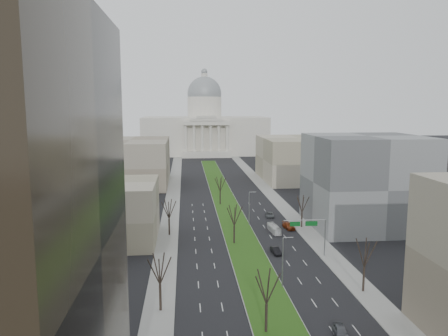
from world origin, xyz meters
TOP-DOWN VIEW (x-y plane):
  - ground at (0.00, 120.00)m, footprint 600.00×600.00m
  - median at (0.00, 118.99)m, footprint 8.00×222.03m
  - sidewalk_left at (-17.50, 95.00)m, footprint 5.00×330.00m
  - sidewalk_right at (17.50, 95.00)m, footprint 5.00×330.00m
  - capitol at (0.00, 269.59)m, footprint 80.00×46.00m
  - building_beige_left at (-33.00, 85.00)m, footprint 26.00×22.00m
  - building_grey_right at (34.00, 92.00)m, footprint 28.00×26.00m
  - building_far_left at (-35.00, 160.00)m, footprint 30.00×40.00m
  - building_far_right at (35.00, 165.00)m, footprint 30.00×40.00m
  - tree_left_mid at (-17.20, 48.00)m, footprint 5.40×5.40m
  - tree_left_far at (-17.20, 88.00)m, footprint 5.28×5.28m
  - tree_right_mid at (17.20, 52.00)m, footprint 5.52×5.52m
  - tree_right_far at (17.20, 92.00)m, footprint 5.04×5.04m
  - tree_median_a at (-2.00, 40.00)m, footprint 5.40×5.40m
  - tree_median_b at (-2.00, 80.00)m, footprint 5.40×5.40m
  - tree_median_c at (-2.00, 120.00)m, footprint 5.40×5.40m
  - streetlamp_median_b at (3.76, 55.00)m, footprint 1.90×0.20m
  - streetlamp_median_c at (3.76, 95.00)m, footprint 1.90×0.20m
  - mast_arm_signs at (13.49, 70.03)m, footprint 9.12×0.24m
  - car_grey_near at (8.13, 38.02)m, footprint 2.38×4.68m
  - car_black at (6.19, 72.47)m, footprint 1.85×4.42m
  - car_red at (13.50, 91.01)m, footprint 2.84×5.46m
  - car_grey_far at (10.89, 103.30)m, footprint 2.69×4.93m
  - box_van at (9.00, 87.92)m, footprint 2.29×7.45m

SIDE VIEW (x-z plane):
  - ground at x=0.00m, z-range 0.00..0.00m
  - sidewalk_left at x=-17.50m, z-range 0.00..0.15m
  - sidewalk_right at x=17.50m, z-range 0.00..0.15m
  - median at x=0.00m, z-range 0.00..0.20m
  - car_grey_far at x=10.89m, z-range 0.00..1.31m
  - car_black at x=6.19m, z-range 0.00..1.42m
  - car_red at x=13.50m, z-range 0.00..1.51m
  - car_grey_near at x=8.13m, z-range 0.00..1.53m
  - box_van at x=9.00m, z-range 0.00..2.04m
  - streetlamp_median_b at x=3.76m, z-range 0.23..9.39m
  - streetlamp_median_c at x=3.76m, z-range 0.23..9.39m
  - mast_arm_signs at x=13.49m, z-range 2.06..10.15m
  - tree_right_far at x=17.20m, z-range 1.99..11.07m
  - tree_left_far at x=-17.20m, z-range 2.09..11.59m
  - tree_left_mid at x=-17.20m, z-range 2.14..11.86m
  - tree_median_a at x=-2.00m, z-range 2.14..11.86m
  - tree_median_b at x=-2.00m, z-range 2.14..11.86m
  - tree_median_c at x=-2.00m, z-range 2.14..11.86m
  - building_beige_left at x=-33.00m, z-range 0.00..14.00m
  - tree_right_mid at x=17.20m, z-range 2.19..12.12m
  - building_far_left at x=-35.00m, z-range 0.00..18.00m
  - building_far_right at x=35.00m, z-range 0.00..18.00m
  - building_grey_right at x=34.00m, z-range 0.00..24.00m
  - capitol at x=0.00m, z-range -11.19..43.81m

